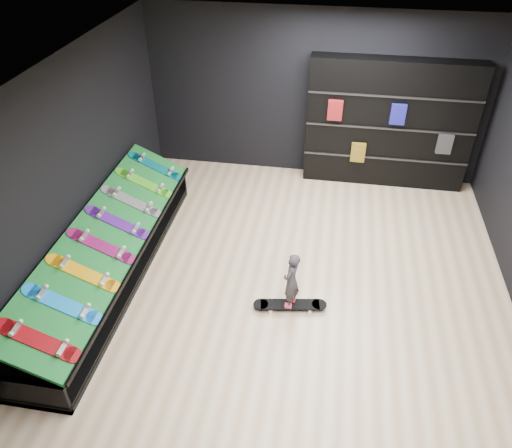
% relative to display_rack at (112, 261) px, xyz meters
% --- Properties ---
extents(floor, '(6.00, 7.00, 0.01)m').
position_rel_display_rack_xyz_m(floor, '(2.55, 0.00, -0.25)').
color(floor, beige).
rests_on(floor, ground).
extents(ceiling, '(6.00, 7.00, 0.01)m').
position_rel_display_rack_xyz_m(ceiling, '(2.55, 0.00, 2.75)').
color(ceiling, white).
rests_on(ceiling, ground).
extents(wall_back, '(6.00, 0.02, 3.00)m').
position_rel_display_rack_xyz_m(wall_back, '(2.55, 3.50, 1.25)').
color(wall_back, black).
rests_on(wall_back, ground).
extents(wall_left, '(0.02, 7.00, 3.00)m').
position_rel_display_rack_xyz_m(wall_left, '(-0.45, 0.00, 1.25)').
color(wall_left, black).
rests_on(wall_left, ground).
extents(display_rack, '(0.90, 4.50, 0.50)m').
position_rel_display_rack_xyz_m(display_rack, '(0.00, 0.00, 0.00)').
color(display_rack, black).
rests_on(display_rack, ground).
extents(turf_ramp, '(0.92, 4.50, 0.46)m').
position_rel_display_rack_xyz_m(turf_ramp, '(0.05, 0.00, 0.46)').
color(turf_ramp, '#0E5D1F').
rests_on(turf_ramp, display_rack).
extents(back_shelving, '(2.85, 0.33, 2.28)m').
position_rel_display_rack_xyz_m(back_shelving, '(3.88, 3.32, 0.89)').
color(back_shelving, black).
rests_on(back_shelving, ground).
extents(floor_skateboard, '(1.00, 0.37, 0.09)m').
position_rel_display_rack_xyz_m(floor_skateboard, '(2.59, -0.27, -0.21)').
color(floor_skateboard, black).
rests_on(floor_skateboard, ground).
extents(child, '(0.19, 0.22, 0.50)m').
position_rel_display_rack_xyz_m(child, '(2.59, -0.27, 0.09)').
color(child, black).
rests_on(child, floor_skateboard).
extents(display_board_0, '(0.93, 0.22, 0.50)m').
position_rel_display_rack_xyz_m(display_board_0, '(0.06, -1.90, 0.49)').
color(display_board_0, red).
rests_on(display_board_0, turf_ramp).
extents(display_board_1, '(0.93, 0.22, 0.50)m').
position_rel_display_rack_xyz_m(display_board_1, '(0.06, -1.36, 0.49)').
color(display_board_1, blue).
rests_on(display_board_1, turf_ramp).
extents(display_board_2, '(0.93, 0.22, 0.50)m').
position_rel_display_rack_xyz_m(display_board_2, '(0.06, -0.81, 0.49)').
color(display_board_2, yellow).
rests_on(display_board_2, turf_ramp).
extents(display_board_3, '(0.93, 0.22, 0.50)m').
position_rel_display_rack_xyz_m(display_board_3, '(0.06, -0.27, 0.49)').
color(display_board_3, '#E5198C').
rests_on(display_board_3, turf_ramp).
extents(display_board_4, '(0.93, 0.22, 0.50)m').
position_rel_display_rack_xyz_m(display_board_4, '(0.06, 0.27, 0.49)').
color(display_board_4, purple).
rests_on(display_board_4, turf_ramp).
extents(display_board_5, '(0.93, 0.22, 0.50)m').
position_rel_display_rack_xyz_m(display_board_5, '(0.06, 0.81, 0.49)').
color(display_board_5, black).
rests_on(display_board_5, turf_ramp).
extents(display_board_6, '(0.93, 0.22, 0.50)m').
position_rel_display_rack_xyz_m(display_board_6, '(0.06, 1.36, 0.49)').
color(display_board_6, green).
rests_on(display_board_6, turf_ramp).
extents(display_board_7, '(0.93, 0.22, 0.50)m').
position_rel_display_rack_xyz_m(display_board_7, '(0.06, 1.90, 0.49)').
color(display_board_7, '#0C8C99').
rests_on(display_board_7, turf_ramp).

